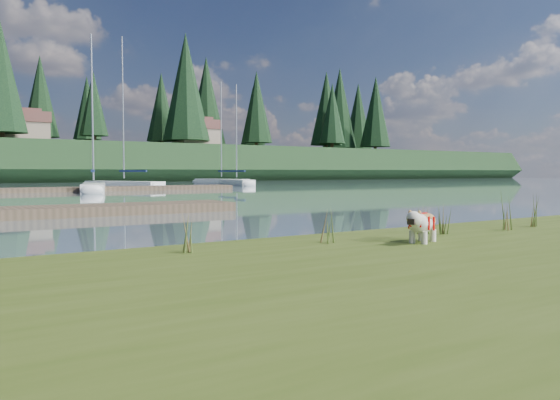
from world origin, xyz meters
TOP-DOWN VIEW (x-y plane):
  - ground at (0.00, 30.00)m, footprint 200.00×200.00m
  - bulldog at (0.98, -3.17)m, footprint 0.79×0.51m
  - dock_far at (2.00, 30.00)m, footprint 26.00×2.20m
  - sailboat_bg_2 at (4.47, 28.76)m, footprint 3.17×6.94m
  - sailboat_bg_3 at (8.30, 36.41)m, footprint 5.28×8.29m
  - sailboat_bg_4 at (20.55, 38.97)m, footprint 1.84×6.69m
  - sailboat_bg_5 at (21.36, 44.41)m, footprint 3.85×7.75m
  - weed_0 at (-0.15, -2.49)m, footprint 0.17×0.14m
  - weed_1 at (2.07, -2.67)m, footprint 0.17×0.14m
  - weed_2 at (3.43, -2.80)m, footprint 0.17×0.14m
  - weed_3 at (-2.23, -2.25)m, footprint 0.17×0.14m
  - weed_4 at (1.83, -2.43)m, footprint 0.17×0.14m
  - weed_5 at (4.39, -2.78)m, footprint 0.17×0.14m
  - mud_lip at (0.00, -1.60)m, footprint 60.00×0.50m
  - conifer_4 at (3.00, 66.00)m, footprint 6.16×6.16m
  - conifer_5 at (15.00, 70.00)m, footprint 3.96×3.96m
  - conifer_6 at (28.00, 68.00)m, footprint 7.04×7.04m
  - conifer_7 at (42.00, 71.00)m, footprint 5.28×5.28m
  - conifer_8 at (55.00, 67.00)m, footprint 4.62×4.62m
  - conifer_9 at (68.00, 70.00)m, footprint 5.94×5.94m
  - house_1 at (6.00, 71.00)m, footprint 6.30×5.30m
  - house_2 at (30.00, 69.00)m, footprint 6.30×5.30m

SIDE VIEW (x-z plane):
  - ground at x=0.00m, z-range 0.00..0.00m
  - mud_lip at x=0.00m, z-range 0.00..0.14m
  - dock_far at x=2.00m, z-range 0.00..0.30m
  - sailboat_bg_5 at x=21.36m, z-range -5.18..5.82m
  - sailboat_bg_3 at x=8.30m, z-range -5.86..6.50m
  - sailboat_bg_4 at x=20.55m, z-range -4.62..5.27m
  - sailboat_bg_2 at x=4.47m, z-range -4.87..5.53m
  - weed_4 at x=1.83m, z-range 0.31..0.76m
  - weed_3 at x=-2.23m, z-range 0.31..0.80m
  - weed_1 at x=2.07m, z-range 0.31..0.82m
  - weed_0 at x=-0.15m, z-range 0.31..0.85m
  - weed_5 at x=4.39m, z-range 0.30..0.95m
  - bulldog at x=0.98m, z-range 0.41..0.87m
  - weed_2 at x=3.43m, z-range 0.29..0.99m
  - house_1 at x=6.00m, z-range 4.99..9.64m
  - house_2 at x=30.00m, z-range 4.99..9.64m
  - conifer_5 at x=15.00m, z-range 5.65..16.00m
  - conifer_8 at x=55.00m, z-range 5.62..17.40m
  - conifer_7 at x=42.00m, z-range 5.59..18.79m
  - conifer_9 at x=68.00m, z-range 5.55..20.18m
  - conifer_4 at x=3.00m, z-range 5.54..20.64m
  - conifer_6 at x=28.00m, z-range 5.49..22.49m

